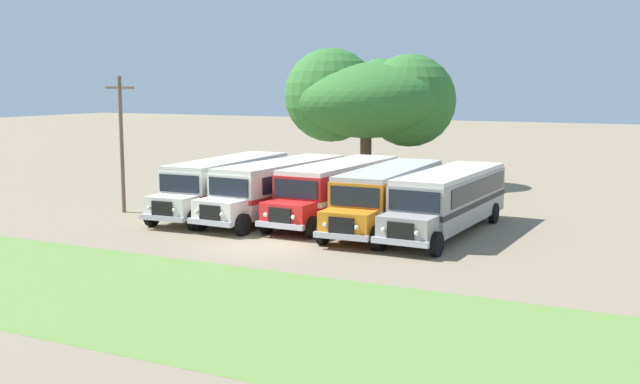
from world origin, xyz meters
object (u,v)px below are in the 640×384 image
object	(u,v)px
parked_bus_slot_0	(226,183)
parked_bus_slot_2	(338,188)
parked_bus_slot_4	(449,198)
utility_pole	(121,140)
parked_bus_slot_1	(279,186)
parked_bus_slot_3	(389,194)
broad_shade_tree	(370,99)

from	to	relation	value
parked_bus_slot_0	parked_bus_slot_2	bearing A→B (deg)	95.00
parked_bus_slot_4	utility_pole	bearing A→B (deg)	-80.28
parked_bus_slot_1	utility_pole	world-z (taller)	utility_pole
parked_bus_slot_1	parked_bus_slot_3	world-z (taller)	same
parked_bus_slot_3	parked_bus_slot_2	bearing A→B (deg)	-108.99
parked_bus_slot_1	parked_bus_slot_4	xyz separation A→B (m)	(8.96, -0.12, 0.00)
parked_bus_slot_4	parked_bus_slot_3	bearing A→B (deg)	-87.73
parked_bus_slot_3	broad_shade_tree	distance (m)	16.25
parked_bus_slot_2	broad_shade_tree	bearing A→B (deg)	-162.30
parked_bus_slot_1	utility_pole	size ratio (longest dim) A/B	1.52
parked_bus_slot_1	broad_shade_tree	bearing A→B (deg)	-173.27
parked_bus_slot_3	parked_bus_slot_1	bearing A→B (deg)	-93.43
parked_bus_slot_0	parked_bus_slot_1	distance (m)	3.19
parked_bus_slot_3	parked_bus_slot_4	xyz separation A→B (m)	(2.91, 0.03, 0.00)
parked_bus_slot_0	broad_shade_tree	bearing A→B (deg)	167.98
parked_bus_slot_0	parked_bus_slot_1	xyz separation A→B (m)	(3.19, 0.06, 0.00)
parked_bus_slot_3	parked_bus_slot_4	bearing A→B (deg)	88.49
parked_bus_slot_2	parked_bus_slot_4	xyz separation A→B (m)	(5.99, -0.91, 0.00)
utility_pole	broad_shade_tree	bearing A→B (deg)	66.58
parked_bus_slot_1	parked_bus_slot_4	world-z (taller)	same
parked_bus_slot_3	utility_pole	size ratio (longest dim) A/B	1.52
utility_pole	parked_bus_slot_1	bearing A→B (deg)	17.29
parked_bus_slot_1	parked_bus_slot_4	distance (m)	8.96
broad_shade_tree	utility_pole	xyz separation A→B (m)	(-7.12, -16.42, -1.92)
parked_bus_slot_1	broad_shade_tree	world-z (taller)	broad_shade_tree
parked_bus_slot_1	utility_pole	distance (m)	8.73
broad_shade_tree	parked_bus_slot_1	bearing A→B (deg)	-86.14
parked_bus_slot_4	utility_pole	distance (m)	17.33
parked_bus_slot_0	utility_pole	distance (m)	5.89
parked_bus_slot_0	parked_bus_slot_3	xyz separation A→B (m)	(9.24, -0.09, 0.00)
parked_bus_slot_0	utility_pole	xyz separation A→B (m)	(-4.86, -2.45, 2.24)
parked_bus_slot_1	parked_bus_slot_2	bearing A→B (deg)	107.83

